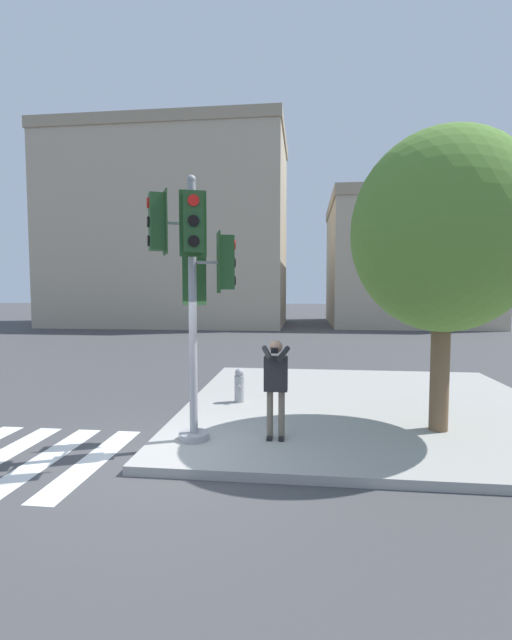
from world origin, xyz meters
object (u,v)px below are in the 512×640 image
object	(u,v)px
person_photographer	(276,379)
traffic_signal_pole	(193,273)
fire_hydrant	(239,385)
street_tree	(444,232)

from	to	relation	value
person_photographer	traffic_signal_pole	bearing A→B (deg)	-170.89
person_photographer	fire_hydrant	size ratio (longest dim) A/B	2.20
street_tree	traffic_signal_pole	bearing A→B (deg)	-166.83
traffic_signal_pole	person_photographer	distance (m)	2.28
street_tree	fire_hydrant	xyz separation A→B (m)	(-3.90, 1.53, -3.19)
street_tree	fire_hydrant	size ratio (longest dim) A/B	6.96
fire_hydrant	traffic_signal_pole	bearing A→B (deg)	-98.59
traffic_signal_pole	fire_hydrant	distance (m)	3.55
traffic_signal_pole	person_photographer	bearing A→B (deg)	9.11
person_photographer	street_tree	world-z (taller)	street_tree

